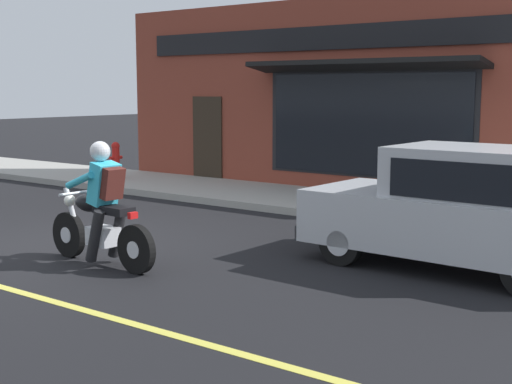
# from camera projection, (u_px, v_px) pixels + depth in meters

# --- Properties ---
(ground_plane) EXTENTS (80.00, 80.00, 0.00)m
(ground_plane) POSITION_uv_depth(u_px,v_px,m) (58.00, 246.00, 10.45)
(ground_plane) COLOR black
(sidewalk_curb) EXTENTS (2.60, 22.00, 0.14)m
(sidewalk_curb) POSITION_uv_depth(u_px,v_px,m) (168.00, 185.00, 16.53)
(sidewalk_curb) COLOR #9E9B93
(sidewalk_curb) RESTS_ON ground
(storefront_building) EXTENTS (1.25, 10.79, 4.20)m
(storefront_building) POSITION_uv_depth(u_px,v_px,m) (319.00, 97.00, 15.58)
(storefront_building) COLOR brown
(storefront_building) RESTS_ON ground
(motorcycle_with_rider) EXTENTS (0.58, 2.02, 1.62)m
(motorcycle_with_rider) POSITION_uv_depth(u_px,v_px,m) (101.00, 214.00, 9.20)
(motorcycle_with_rider) COLOR black
(motorcycle_with_rider) RESTS_ON ground
(car_hatchback) EXTENTS (1.76, 3.83, 1.57)m
(car_hatchback) POSITION_uv_depth(u_px,v_px,m) (458.00, 210.00, 8.97)
(car_hatchback) COLOR black
(car_hatchback) RESTS_ON ground
(fire_hydrant) EXTENTS (0.36, 0.24, 0.88)m
(fire_hydrant) POSITION_uv_depth(u_px,v_px,m) (116.00, 161.00, 17.16)
(fire_hydrant) COLOR red
(fire_hydrant) RESTS_ON sidewalk_curb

